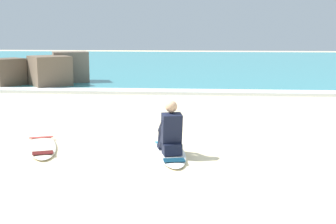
% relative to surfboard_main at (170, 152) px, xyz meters
% --- Properties ---
extents(ground_plane, '(80.00, 80.00, 0.00)m').
position_rel_surfboard_main_xyz_m(ground_plane, '(-0.27, -0.06, -0.04)').
color(ground_plane, beige).
extents(sea, '(80.00, 28.00, 0.10)m').
position_rel_surfboard_main_xyz_m(sea, '(-0.27, 21.57, 0.01)').
color(sea, teal).
rests_on(sea, ground).
extents(breaking_foam, '(80.00, 0.90, 0.11)m').
position_rel_surfboard_main_xyz_m(breaking_foam, '(-0.27, 7.87, 0.02)').
color(breaking_foam, white).
rests_on(breaking_foam, ground).
extents(surfboard_main, '(0.88, 2.16, 0.08)m').
position_rel_surfboard_main_xyz_m(surfboard_main, '(0.00, 0.00, 0.00)').
color(surfboard_main, white).
rests_on(surfboard_main, ground).
extents(surfer_seated, '(0.52, 0.76, 0.95)m').
position_rel_surfboard_main_xyz_m(surfer_seated, '(0.02, -0.21, 0.40)').
color(surfer_seated, black).
rests_on(surfer_seated, surfboard_main).
extents(surfboard_spare_near, '(1.22, 2.09, 0.08)m').
position_rel_surfboard_main_xyz_m(surfboard_spare_near, '(-2.48, 0.22, 0.00)').
color(surfboard_spare_near, '#EFE5C6').
rests_on(surfboard_spare_near, ground).
extents(rock_outcrop_distant, '(3.68, 2.97, 1.33)m').
position_rel_surfboard_main_xyz_m(rock_outcrop_distant, '(-5.78, 9.65, 0.54)').
color(rock_outcrop_distant, brown).
rests_on(rock_outcrop_distant, ground).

